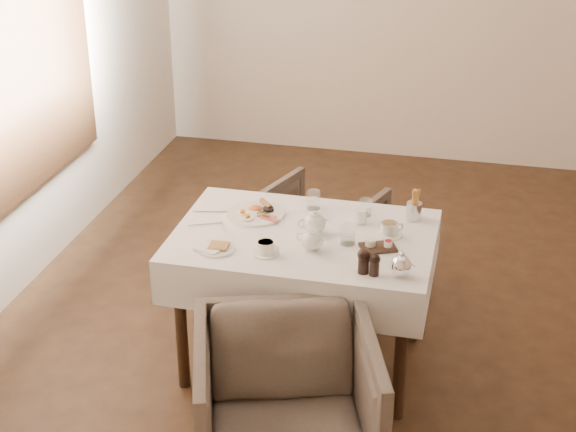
% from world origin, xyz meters
% --- Properties ---
extents(room, '(5.00, 5.00, 5.00)m').
position_xyz_m(room, '(-2.22, 0.00, 1.60)').
color(room, black).
rests_on(room, ground).
extents(table, '(1.28, 0.88, 0.75)m').
position_xyz_m(table, '(-0.44, -0.55, 0.64)').
color(table, black).
rests_on(table, ground).
extents(armchair_near, '(0.97, 0.98, 0.71)m').
position_xyz_m(armchair_near, '(-0.33, -1.39, 0.36)').
color(armchair_near, '#4E4239').
rests_on(armchair_near, ground).
extents(armchair_far, '(0.83, 0.84, 0.61)m').
position_xyz_m(armchair_far, '(-0.54, 0.29, 0.31)').
color(armchair_far, '#4E4239').
rests_on(armchair_far, ground).
extents(breakfast_plate, '(0.30, 0.30, 0.04)m').
position_xyz_m(breakfast_plate, '(-0.73, -0.39, 0.77)').
color(breakfast_plate, white).
rests_on(breakfast_plate, table).
extents(side_plate, '(0.19, 0.18, 0.02)m').
position_xyz_m(side_plate, '(-0.82, -0.81, 0.76)').
color(side_plate, white).
rests_on(side_plate, table).
extents(teapot_centre, '(0.19, 0.17, 0.12)m').
position_xyz_m(teapot_centre, '(-0.39, -0.53, 0.82)').
color(teapot_centre, white).
rests_on(teapot_centre, table).
extents(teapot_front, '(0.17, 0.14, 0.12)m').
position_xyz_m(teapot_front, '(-0.37, -0.70, 0.81)').
color(teapot_front, white).
rests_on(teapot_front, table).
extents(creamer, '(0.08, 0.08, 0.07)m').
position_xyz_m(creamer, '(-0.19, -0.37, 0.79)').
color(creamer, white).
rests_on(creamer, table).
extents(teacup_near, '(0.13, 0.13, 0.06)m').
position_xyz_m(teacup_near, '(-0.57, -0.80, 0.78)').
color(teacup_near, white).
rests_on(teacup_near, table).
extents(teacup_far, '(0.14, 0.14, 0.07)m').
position_xyz_m(teacup_far, '(-0.03, -0.47, 0.79)').
color(teacup_far, white).
rests_on(teacup_far, table).
extents(glass_left, '(0.08, 0.08, 0.10)m').
position_xyz_m(glass_left, '(-0.46, -0.25, 0.81)').
color(glass_left, silver).
rests_on(glass_left, table).
extents(glass_mid, '(0.09, 0.09, 0.10)m').
position_xyz_m(glass_mid, '(-0.21, -0.60, 0.81)').
color(glass_mid, silver).
rests_on(glass_mid, table).
extents(glass_right, '(0.07, 0.07, 0.09)m').
position_xyz_m(glass_right, '(-0.18, -0.27, 0.80)').
color(glass_right, silver).
rests_on(glass_right, table).
extents(condiment_board, '(0.20, 0.17, 0.04)m').
position_xyz_m(condiment_board, '(-0.06, -0.62, 0.77)').
color(condiment_board, black).
rests_on(condiment_board, table).
extents(pepper_mill_left, '(0.08, 0.08, 0.12)m').
position_xyz_m(pepper_mill_left, '(-0.10, -0.87, 0.82)').
color(pepper_mill_left, black).
rests_on(pepper_mill_left, table).
extents(pepper_mill_right, '(0.07, 0.07, 0.11)m').
position_xyz_m(pepper_mill_right, '(-0.04, -0.88, 0.81)').
color(pepper_mill_right, black).
rests_on(pepper_mill_right, table).
extents(silver_pot, '(0.14, 0.12, 0.12)m').
position_xyz_m(silver_pot, '(0.07, -0.86, 0.82)').
color(silver_pot, white).
rests_on(silver_pot, table).
extents(fries_cup, '(0.08, 0.08, 0.17)m').
position_xyz_m(fries_cup, '(0.07, -0.26, 0.83)').
color(fries_cup, silver).
rests_on(fries_cup, table).
extents(cutlery_fork, '(0.21, 0.06, 0.00)m').
position_xyz_m(cutlery_fork, '(-0.96, -0.42, 0.76)').
color(cutlery_fork, silver).
rests_on(cutlery_fork, table).
extents(cutlery_knife, '(0.16, 0.09, 0.00)m').
position_xyz_m(cutlery_knife, '(-0.95, -0.57, 0.76)').
color(cutlery_knife, silver).
rests_on(cutlery_knife, table).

